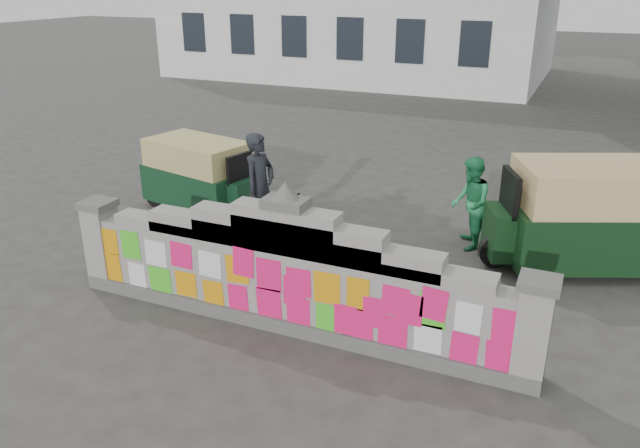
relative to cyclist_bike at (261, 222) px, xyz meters
The scene contains 7 objects.
ground 2.54m from the cyclist_bike, 53.29° to the right, with size 100.00×100.00×0.00m, color #383533.
parapet_wall 2.50m from the cyclist_bike, 53.38° to the right, with size 6.48×0.44×2.01m.
cyclist_bike is the anchor object (origin of this frame).
cyclist_rider 0.36m from the cyclist_bike, ahead, with size 0.65×0.42×1.77m, color black.
pedestrian 3.49m from the cyclist_bike, 27.08° to the left, with size 0.76×0.60×1.57m, color #279155.
rickshaw_left 2.47m from the cyclist_bike, 147.10° to the left, with size 2.56×1.59×1.37m.
rickshaw_right 5.19m from the cyclist_bike, 17.17° to the left, with size 3.12×2.33×1.68m.
Camera 1 is at (3.27, -6.35, 4.33)m, focal length 35.00 mm.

